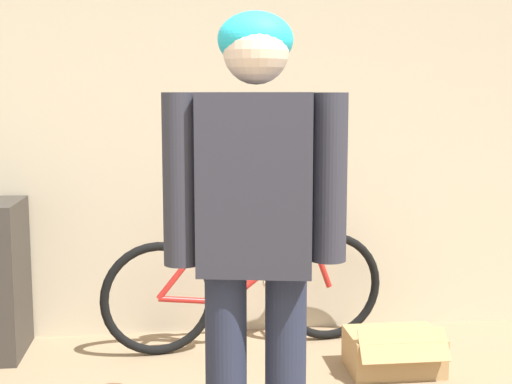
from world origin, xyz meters
The scene contains 4 objects.
wall_back centered at (0.00, 2.78, 1.30)m, with size 8.00×0.07×2.60m.
person centered at (0.25, 0.91, 1.03)m, with size 0.64×0.32×1.73m.
bicycle centered at (0.37, 2.45, 0.35)m, with size 1.65×0.46×0.72m.
cardboard_box centered at (1.11, 1.99, 0.11)m, with size 0.48×0.40×0.27m.
Camera 1 is at (-0.03, -1.53, 1.44)m, focal length 50.00 mm.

